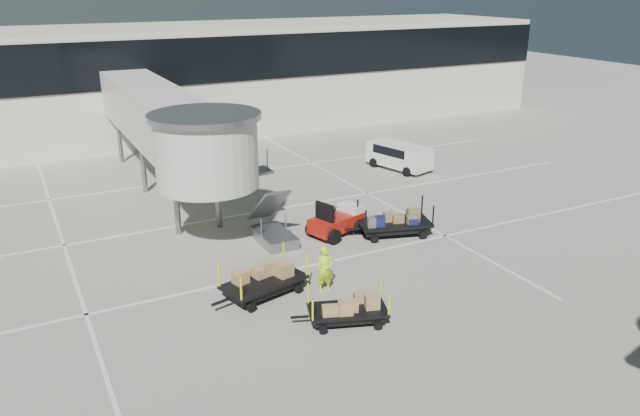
# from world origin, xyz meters

# --- Properties ---
(ground) EXTENTS (140.00, 140.00, 0.00)m
(ground) POSITION_xyz_m (0.00, 0.00, 0.00)
(ground) COLOR #AEA89C
(ground) RESTS_ON ground
(lane_markings) EXTENTS (40.00, 30.00, 0.02)m
(lane_markings) POSITION_xyz_m (-0.67, 9.33, 0.01)
(lane_markings) COLOR silver
(lane_markings) RESTS_ON ground
(terminal) EXTENTS (64.00, 12.11, 15.20)m
(terminal) POSITION_xyz_m (-0.35, 29.94, 4.11)
(terminal) COLOR beige
(terminal) RESTS_ON ground
(jet_bridge) EXTENTS (5.70, 20.40, 6.03)m
(jet_bridge) POSITION_xyz_m (-3.97, 12.26, 4.28)
(jet_bridge) COLOR beige
(jet_bridge) RESTS_ON ground
(baggage_tug) EXTENTS (2.93, 2.36, 1.75)m
(baggage_tug) POSITION_xyz_m (1.63, 4.52, 0.64)
(baggage_tug) COLOR #9A170E
(baggage_tug) RESTS_ON ground
(suitcase_cart) EXTENTS (4.18, 2.53, 1.61)m
(suitcase_cart) POSITION_xyz_m (3.92, 3.20, 0.60)
(suitcase_cart) COLOR black
(suitcase_cart) RESTS_ON ground
(box_cart_near) EXTENTS (3.40, 2.17, 1.31)m
(box_cart_near) POSITION_xyz_m (-1.95, -2.74, 0.48)
(box_cart_near) COLOR black
(box_cart_near) RESTS_ON ground
(box_cart_far) EXTENTS (3.97, 2.30, 1.52)m
(box_cart_far) POSITION_xyz_m (-3.76, 0.48, 0.57)
(box_cart_far) COLOR black
(box_cart_far) RESTS_ON ground
(ground_worker) EXTENTS (0.71, 0.51, 1.84)m
(ground_worker) POSITION_xyz_m (-1.54, -0.28, 0.92)
(ground_worker) COLOR #B9E918
(ground_worker) RESTS_ON ground
(minivan) EXTENTS (2.73, 4.49, 1.59)m
(minivan) POSITION_xyz_m (10.29, 12.36, 0.95)
(minivan) COLOR white
(minivan) RESTS_ON ground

